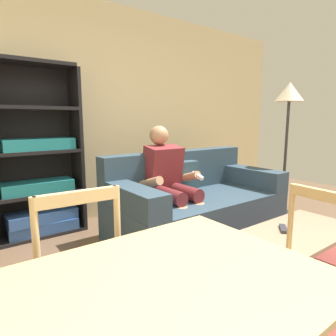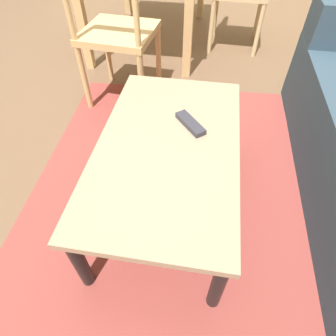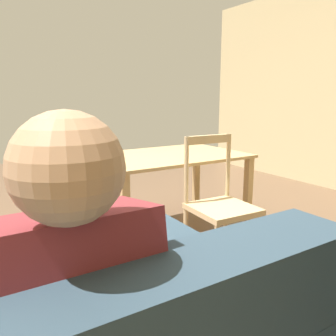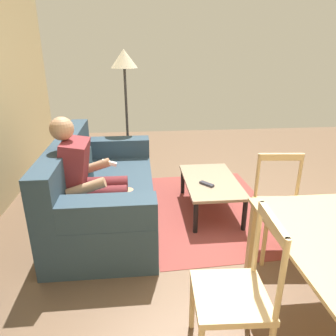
% 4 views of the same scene
% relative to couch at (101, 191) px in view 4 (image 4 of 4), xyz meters
% --- Properties ---
extents(ground_plane, '(9.12, 9.12, 0.00)m').
position_rel_couch_xyz_m(ground_plane, '(-0.86, -1.45, -0.32)').
color(ground_plane, brown).
extents(couch, '(1.97, 0.97, 0.89)m').
position_rel_couch_xyz_m(couch, '(0.00, 0.00, 0.00)').
color(couch, '#2D4251').
rests_on(couch, ground_plane).
extents(person_lounging, '(0.59, 0.85, 1.20)m').
position_rel_couch_xyz_m(person_lounging, '(-0.31, 0.05, 0.29)').
color(person_lounging, maroon).
rests_on(person_lounging, ground_plane).
extents(coffee_table, '(1.01, 0.58, 0.37)m').
position_rel_couch_xyz_m(coffee_table, '(0.09, -1.21, 0.00)').
color(coffee_table, gray).
rests_on(coffee_table, ground_plane).
extents(tv_remote, '(0.16, 0.15, 0.02)m').
position_rel_couch_xyz_m(tv_remote, '(-0.04, -1.14, 0.06)').
color(tv_remote, '#2D2D38').
rests_on(tv_remote, coffee_table).
extents(dining_chair_near_wall, '(0.44, 0.44, 0.94)m').
position_rel_couch_xyz_m(dining_chair_near_wall, '(-1.71, -0.95, 0.12)').
color(dining_chair_near_wall, '#D1B27F').
rests_on(dining_chair_near_wall, ground_plane).
extents(dining_chair_facing_couch, '(0.46, 0.46, 0.89)m').
position_rel_couch_xyz_m(dining_chair_facing_couch, '(-0.73, -1.66, 0.12)').
color(dining_chair_facing_couch, tan).
rests_on(dining_chair_facing_couch, ground_plane).
extents(area_rug, '(2.07, 1.50, 0.01)m').
position_rel_couch_xyz_m(area_rug, '(0.09, -1.21, -0.32)').
color(area_rug, brown).
rests_on(area_rug, ground_plane).
extents(floor_lamp, '(0.36, 0.36, 1.73)m').
position_rel_couch_xyz_m(floor_lamp, '(1.36, -0.27, 1.13)').
color(floor_lamp, black).
rests_on(floor_lamp, ground_plane).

